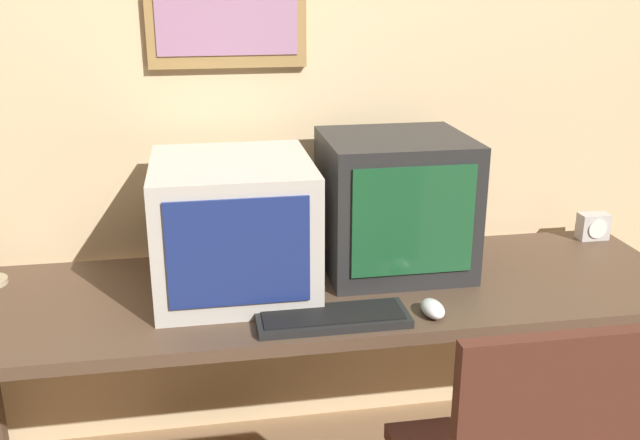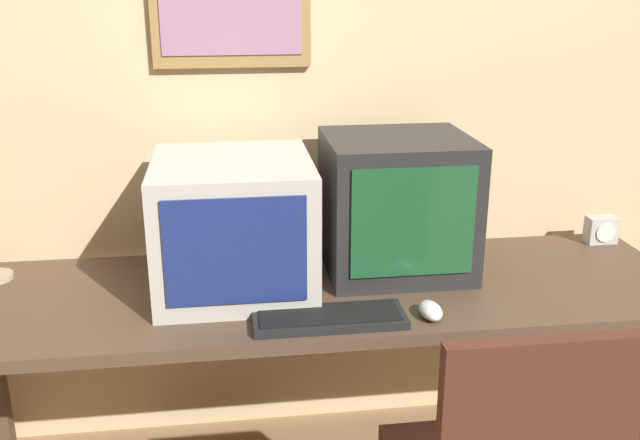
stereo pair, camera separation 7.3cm
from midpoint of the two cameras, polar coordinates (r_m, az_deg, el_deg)
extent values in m
cube|color=#D1B284|center=(2.35, -0.47, 12.32)|extent=(8.00, 0.05, 2.60)
cube|color=#4C3828|center=(2.12, 0.99, -5.81)|extent=(2.20, 0.65, 0.04)
cube|color=#4C3828|center=(2.85, 21.65, -8.30)|extent=(0.06, 0.06, 0.66)
cube|color=#B7B2A8|center=(2.07, -5.90, -0.33)|extent=(0.45, 0.48, 0.38)
cube|color=navy|center=(1.84, -5.62, -2.57)|extent=(0.37, 0.01, 0.29)
cube|color=black|center=(2.20, 7.08, 1.27)|extent=(0.43, 0.40, 0.42)
cube|color=#194C28|center=(2.01, 8.52, -0.23)|extent=(0.35, 0.01, 0.32)
cube|color=black|center=(1.90, 1.85, -7.87)|extent=(0.41, 0.15, 0.02)
cube|color=black|center=(1.90, 1.86, -7.52)|extent=(0.37, 0.12, 0.00)
ellipsoid|color=silver|center=(1.95, 9.91, -7.15)|extent=(0.06, 0.11, 0.04)
cube|color=#B7B2AD|center=(2.64, 22.31, -0.73)|extent=(0.10, 0.06, 0.09)
cylinder|color=white|center=(2.62, 22.64, -0.95)|extent=(0.07, 0.00, 0.07)
camera|label=1|loc=(0.04, -88.97, 0.35)|focal=40.00mm
camera|label=2|loc=(0.04, 91.03, -0.35)|focal=40.00mm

